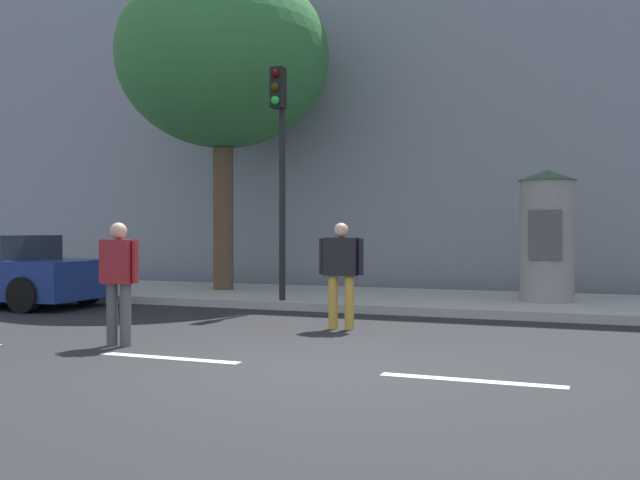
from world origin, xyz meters
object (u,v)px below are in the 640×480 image
Objects in this scene: poster_column at (547,234)px; pedestrian_in_red_top at (341,267)px; pedestrian_in_light_jacket at (119,275)px; traffic_light at (280,145)px; street_tree at (223,58)px.

pedestrian_in_red_top is at bearing -123.56° from poster_column.
poster_column is 1.56× the size of pedestrian_in_light_jacket.
pedestrian_in_red_top is (-2.63, -3.97, -0.46)m from poster_column.
street_tree is (-2.25, 1.92, 2.22)m from traffic_light.
traffic_light is at bearing -40.48° from street_tree.
street_tree reaches higher than traffic_light.
pedestrian_in_light_jacket is (-4.73, -6.43, -0.49)m from poster_column.
traffic_light is 0.60× the size of street_tree.
pedestrian_in_red_top is (2.01, -2.25, -2.13)m from traffic_light.
pedestrian_in_red_top is 1.01× the size of pedestrian_in_light_jacket.
traffic_light is at bearing -159.72° from poster_column.
traffic_light is 3.70m from street_tree.
poster_column is at bearing -1.73° from street_tree.
street_tree is at bearing 178.27° from poster_column.
traffic_light is at bearing 88.97° from pedestrian_in_light_jacket.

